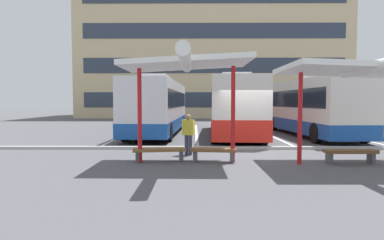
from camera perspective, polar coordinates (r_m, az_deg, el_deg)
ground_plane at (r=13.33m, az=10.50°, el=-5.46°), size 160.00×160.00×0.00m
terminal_building at (r=46.98m, az=3.36°, el=13.38°), size 33.96×14.89×23.30m
coach_bus_0 at (r=20.36m, az=-5.85°, el=2.20°), size 2.98×11.56×3.55m
coach_bus_1 at (r=19.53m, az=7.44°, el=2.09°), size 3.33×11.78×3.56m
coach_bus_2 at (r=20.31m, az=20.32°, el=2.10°), size 3.04×10.44×3.59m
lane_stripe_0 at (r=20.95m, az=-11.24°, el=-2.30°), size 0.16×14.00×0.01m
lane_stripe_1 at (r=20.52m, az=0.80°, el=-2.36°), size 0.16×14.00×0.01m
lane_stripe_2 at (r=21.00m, az=12.81°, el=-2.31°), size 0.16×14.00×0.01m
lane_stripe_3 at (r=22.35m, az=23.82°, el=-2.17°), size 0.16×14.00×0.01m
waiting_shelter_0 at (r=10.35m, az=-1.06°, el=9.63°), size 4.07×4.52×3.43m
bench_0 at (r=10.87m, az=-5.77°, el=-5.59°), size 1.80×0.66×0.45m
bench_1 at (r=10.80m, az=3.80°, el=-5.67°), size 1.55×0.58×0.45m
waiting_shelter_1 at (r=11.21m, az=27.42°, el=7.70°), size 4.35×5.34×3.16m
bench_2 at (r=11.63m, az=26.22°, el=-5.34°), size 1.66×0.44×0.45m
platform_kerb at (r=13.85m, az=10.10°, el=-4.87°), size 44.00×0.24×0.12m
waiting_passenger_0 at (r=12.08m, az=-0.65°, el=-2.14°), size 0.49×0.35×1.54m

